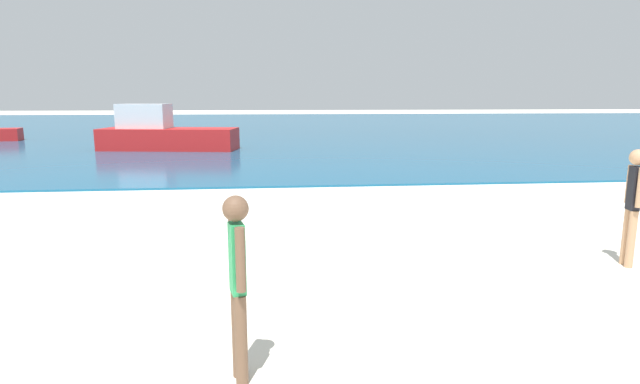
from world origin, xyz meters
The scene contains 4 objects.
water centered at (0.00, 45.70, 0.03)m, with size 160.00×60.00×0.06m, color #14567F.
person_standing centered at (-1.37, 6.14, 0.94)m, with size 0.22×0.37×1.66m.
person_distant centered at (4.13, 8.69, 0.98)m, with size 0.23×0.39×1.73m.
boat_near centered at (-5.96, 26.05, 0.78)m, with size 6.37×2.86×2.09m.
Camera 1 is at (-1.07, 2.01, 2.45)m, focal length 28.42 mm.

